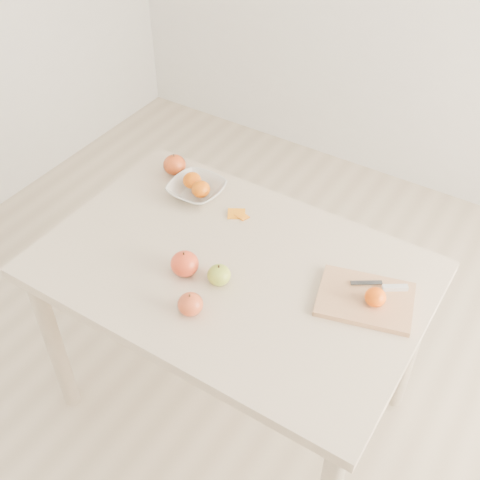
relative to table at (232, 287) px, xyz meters
The scene contains 14 objects.
ground 0.65m from the table, ahead, with size 3.50×3.50×0.00m, color #C6B293.
table is the anchor object (origin of this frame).
cutting_board 0.44m from the table, 11.72° to the left, with size 0.28×0.20×0.02m, color tan.
board_tangerine 0.47m from the table, ahead, with size 0.06×0.06×0.05m, color #CE4407.
fruit_bowl 0.40m from the table, 141.97° to the left, with size 0.19×0.19×0.05m, color silver.
bowl_tangerine_near 0.43m from the table, 143.03° to the left, with size 0.07×0.07×0.06m, color #CE5507.
bowl_tangerine_far 0.38m from the table, 140.88° to the left, with size 0.07×0.07×0.06m, color #D05C07.
orange_peel_a 0.27m from the table, 119.00° to the left, with size 0.06×0.04×0.00m, color orange.
orange_peel_b 0.26m from the table, 114.50° to the left, with size 0.04×0.04×0.00m, color orange.
paring_knife 0.50m from the table, 18.76° to the left, with size 0.16×0.09×0.01m.
apple_green 0.15m from the table, 84.16° to the right, with size 0.07×0.07×0.06m, color olive.
apple_red_e 0.20m from the table, 135.05° to the right, with size 0.09×0.09×0.08m, color maroon.
apple_red_a 0.55m from the table, 146.11° to the left, with size 0.08×0.08×0.08m, color maroon.
apple_red_c 0.26m from the table, 88.84° to the right, with size 0.07×0.07×0.07m, color maroon.
Camera 1 is at (0.74, -1.11, 2.08)m, focal length 45.00 mm.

